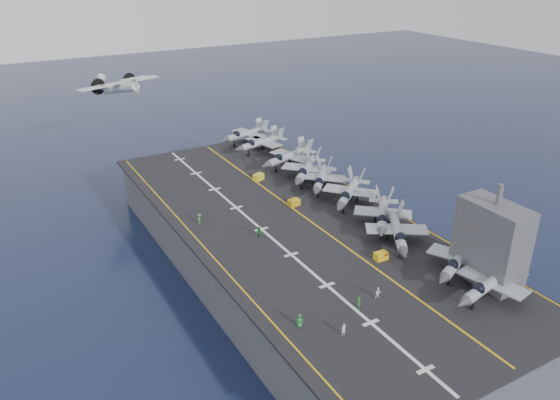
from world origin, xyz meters
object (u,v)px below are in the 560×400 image
island_superstructure (492,233)px  tow_cart_a (381,256)px  transport_plane (120,88)px  fighter_jet_0 (490,282)px

island_superstructure → tow_cart_a: bearing=129.1°
tow_cart_a → island_superstructure: bearing=-50.9°
island_superstructure → transport_plane: (-27.11, 93.12, 5.07)m
fighter_jet_0 → island_superstructure: bearing=46.3°
transport_plane → fighter_jet_0: bearing=-76.2°
island_superstructure → transport_plane: 97.12m
island_superstructure → tow_cart_a: island_superstructure is taller
island_superstructure → transport_plane: transport_plane is taller
fighter_jet_0 → tow_cart_a: (-6.21, 15.44, -1.86)m
transport_plane → tow_cart_a: bearing=-77.9°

